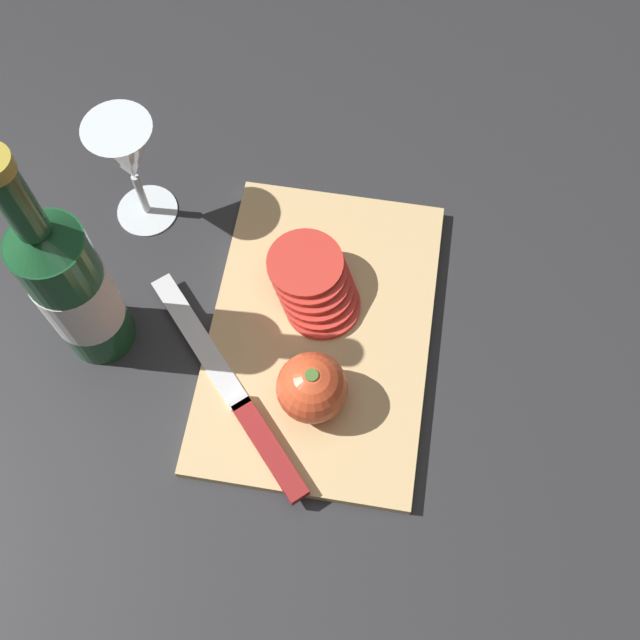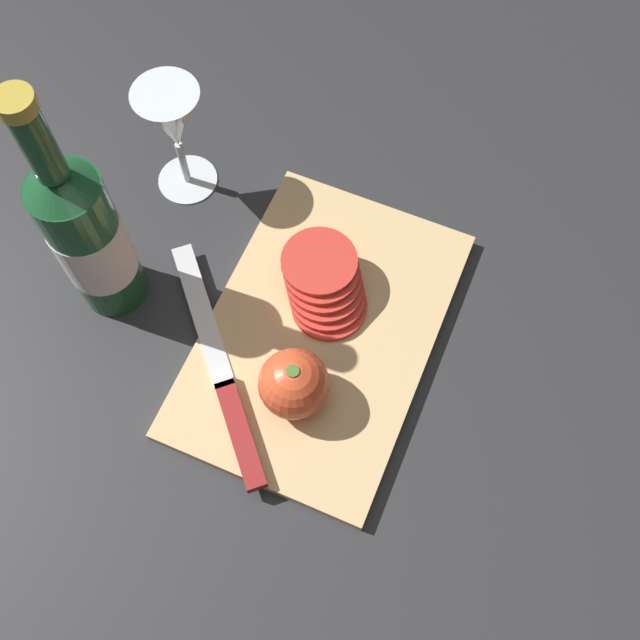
# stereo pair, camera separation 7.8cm
# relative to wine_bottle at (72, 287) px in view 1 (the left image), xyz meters

# --- Properties ---
(ground_plane) EXTENTS (3.00, 3.00, 0.00)m
(ground_plane) POSITION_rel_wine_bottle_xyz_m (0.04, -0.27, -0.11)
(ground_plane) COLOR #28282B
(cutting_board) EXTENTS (0.35, 0.24, 0.02)m
(cutting_board) POSITION_rel_wine_bottle_xyz_m (0.03, -0.24, -0.11)
(cutting_board) COLOR tan
(cutting_board) RESTS_ON ground_plane
(wine_bottle) EXTENTS (0.07, 0.07, 0.32)m
(wine_bottle) POSITION_rel_wine_bottle_xyz_m (0.00, 0.00, 0.00)
(wine_bottle) COLOR #194C28
(wine_bottle) RESTS_ON ground_plane
(wine_glass) EXTENTS (0.07, 0.07, 0.15)m
(wine_glass) POSITION_rel_wine_bottle_xyz_m (0.16, -0.01, -0.01)
(wine_glass) COLOR silver
(wine_glass) RESTS_ON ground_plane
(whole_tomato) EXTENTS (0.07, 0.07, 0.07)m
(whole_tomato) POSITION_rel_wine_bottle_xyz_m (-0.04, -0.24, -0.06)
(whole_tomato) COLOR #DB4C28
(whole_tomato) RESTS_ON cutting_board
(knife) EXTENTS (0.23, 0.21, 0.01)m
(knife) POSITION_rel_wine_bottle_xyz_m (-0.08, -0.19, -0.09)
(knife) COLOR silver
(knife) RESTS_ON cutting_board
(tomato_slice_stack_near) EXTENTS (0.11, 0.11, 0.04)m
(tomato_slice_stack_near) POSITION_rel_wine_bottle_xyz_m (0.08, -0.22, -0.08)
(tomato_slice_stack_near) COLOR red
(tomato_slice_stack_near) RESTS_ON cutting_board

